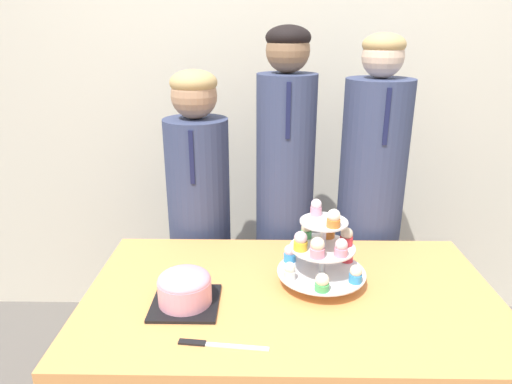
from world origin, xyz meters
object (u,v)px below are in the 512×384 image
object	(u,v)px
student_2	(368,223)
cake_knife	(208,344)
cupcake_stand	(322,250)
student_1	(283,216)
round_cake	(185,288)
student_0	(200,233)

from	to	relation	value
student_2	cake_knife	bearing A→B (deg)	-126.18
cupcake_stand	student_1	size ratio (longest dim) A/B	0.19
round_cake	student_2	world-z (taller)	student_2
round_cake	student_2	xyz separation A→B (m)	(0.72, 0.66, -0.06)
student_1	round_cake	bearing A→B (deg)	-117.01
cake_knife	student_1	size ratio (longest dim) A/B	0.16
round_cake	student_1	xyz separation A→B (m)	(0.33, 0.66, -0.03)
round_cake	cupcake_stand	world-z (taller)	cupcake_stand
round_cake	student_1	world-z (taller)	student_1
student_0	student_2	bearing A→B (deg)	0.00
round_cake	student_1	size ratio (longest dim) A/B	0.13
cake_knife	round_cake	bearing A→B (deg)	121.82
round_cake	cupcake_stand	size ratio (longest dim) A/B	0.70
round_cake	student_0	distance (m)	0.67
cake_knife	cupcake_stand	xyz separation A→B (m)	(0.35, 0.33, 0.12)
cake_knife	cupcake_stand	bearing A→B (deg)	49.35
cupcake_stand	round_cake	bearing A→B (deg)	-163.27
student_1	student_0	bearing A→B (deg)	-180.00
round_cake	student_0	xyz separation A→B (m)	(-0.04, 0.66, -0.12)
student_0	student_1	size ratio (longest dim) A/B	0.89
cake_knife	student_1	bearing A→B (deg)	80.28
cupcake_stand	student_1	xyz separation A→B (m)	(-0.11, 0.52, -0.09)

